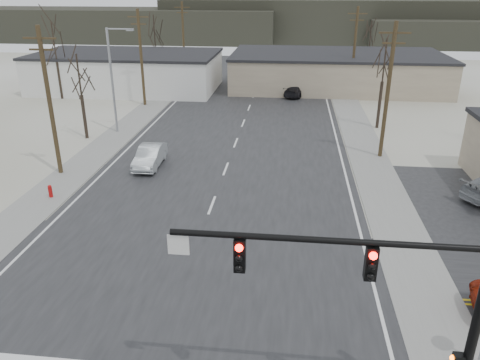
{
  "coord_description": "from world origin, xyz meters",
  "views": [
    {
      "loc": [
        4.52,
        -17.06,
        12.44
      ],
      "look_at": [
        1.93,
        6.05,
        2.6
      ],
      "focal_mm": 35.0,
      "sensor_mm": 36.0,
      "label": 1
    }
  ],
  "objects_px": {
    "sedan_crossing": "(150,156)",
    "car_far_b": "(245,74)",
    "fire_hydrant": "(50,191)",
    "car_far_a": "(297,90)",
    "traffic_signal_mast": "(409,294)"
  },
  "relations": [
    {
      "from": "traffic_signal_mast",
      "to": "sedan_crossing",
      "type": "relative_size",
      "value": 1.98
    },
    {
      "from": "car_far_b",
      "to": "fire_hydrant",
      "type": "bearing_deg",
      "value": -104.3
    },
    {
      "from": "sedan_crossing",
      "to": "car_far_a",
      "type": "xyz_separation_m",
      "value": [
        10.63,
        24.07,
        -0.06
      ]
    },
    {
      "from": "fire_hydrant",
      "to": "car_far_a",
      "type": "distance_m",
      "value": 33.73
    },
    {
      "from": "traffic_signal_mast",
      "to": "fire_hydrant",
      "type": "relative_size",
      "value": 10.29
    },
    {
      "from": "fire_hydrant",
      "to": "sedan_crossing",
      "type": "relative_size",
      "value": 0.19
    },
    {
      "from": "traffic_signal_mast",
      "to": "sedan_crossing",
      "type": "height_order",
      "value": "traffic_signal_mast"
    },
    {
      "from": "sedan_crossing",
      "to": "car_far_b",
      "type": "relative_size",
      "value": 1.05
    },
    {
      "from": "sedan_crossing",
      "to": "car_far_a",
      "type": "bearing_deg",
      "value": 64.99
    },
    {
      "from": "fire_hydrant",
      "to": "sedan_crossing",
      "type": "height_order",
      "value": "sedan_crossing"
    },
    {
      "from": "traffic_signal_mast",
      "to": "fire_hydrant",
      "type": "distance_m",
      "value": 23.39
    },
    {
      "from": "traffic_signal_mast",
      "to": "car_far_a",
      "type": "xyz_separation_m",
      "value": [
        -2.83,
        44.27,
        -3.94
      ]
    },
    {
      "from": "car_far_b",
      "to": "traffic_signal_mast",
      "type": "bearing_deg",
      "value": -82.22
    },
    {
      "from": "car_far_a",
      "to": "car_far_b",
      "type": "height_order",
      "value": "car_far_b"
    },
    {
      "from": "fire_hydrant",
      "to": "sedan_crossing",
      "type": "distance_m",
      "value": 7.59
    }
  ]
}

